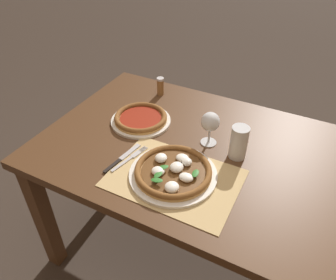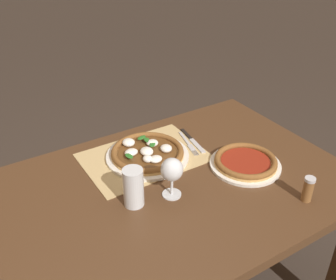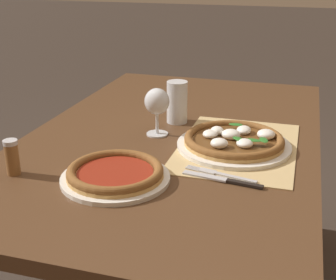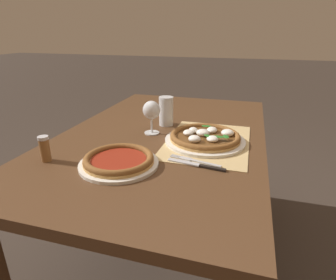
{
  "view_description": "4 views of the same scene",
  "coord_description": "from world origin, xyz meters",
  "px_view_note": "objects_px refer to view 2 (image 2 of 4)",
  "views": [
    {
      "loc": [
        0.33,
        -1.03,
        1.63
      ],
      "look_at": [
        -0.16,
        -0.08,
        0.8
      ],
      "focal_mm": 35.0,
      "sensor_mm": 36.0,
      "label": 1
    },
    {
      "loc": [
        0.57,
        0.99,
        1.65
      ],
      "look_at": [
        -0.15,
        -0.17,
        0.82
      ],
      "focal_mm": 42.0,
      "sensor_mm": 36.0,
      "label": 2
    },
    {
      "loc": [
        -1.38,
        -0.38,
        1.28
      ],
      "look_at": [
        -0.21,
        -0.04,
        0.8
      ],
      "focal_mm": 50.0,
      "sensor_mm": 36.0,
      "label": 3
    },
    {
      "loc": [
        -1.19,
        -0.37,
        1.19
      ],
      "look_at": [
        -0.22,
        -0.08,
        0.79
      ],
      "focal_mm": 30.0,
      "sensor_mm": 36.0,
      "label": 4
    }
  ],
  "objects_px": {
    "wine_glass": "(172,171)",
    "knife": "(192,140)",
    "pepper_shaker": "(308,189)",
    "fork": "(188,143)",
    "pizza_far": "(245,162)",
    "pizza_near": "(147,153)",
    "pint_glass": "(133,188)"
  },
  "relations": [
    {
      "from": "pint_glass",
      "to": "knife",
      "type": "height_order",
      "value": "pint_glass"
    },
    {
      "from": "pepper_shaker",
      "to": "fork",
      "type": "bearing_deg",
      "value": -74.85
    },
    {
      "from": "pizza_near",
      "to": "wine_glass",
      "type": "height_order",
      "value": "wine_glass"
    },
    {
      "from": "pizza_far",
      "to": "fork",
      "type": "relative_size",
      "value": 1.43
    },
    {
      "from": "pizza_far",
      "to": "pepper_shaker",
      "type": "bearing_deg",
      "value": 98.67
    },
    {
      "from": "knife",
      "to": "wine_glass",
      "type": "bearing_deg",
      "value": 43.66
    },
    {
      "from": "pint_glass",
      "to": "knife",
      "type": "distance_m",
      "value": 0.48
    },
    {
      "from": "wine_glass",
      "to": "pepper_shaker",
      "type": "relative_size",
      "value": 1.6
    },
    {
      "from": "pizza_near",
      "to": "pint_glass",
      "type": "height_order",
      "value": "pint_glass"
    },
    {
      "from": "pizza_near",
      "to": "fork",
      "type": "distance_m",
      "value": 0.2
    },
    {
      "from": "pint_glass",
      "to": "knife",
      "type": "relative_size",
      "value": 0.67
    },
    {
      "from": "fork",
      "to": "pepper_shaker",
      "type": "bearing_deg",
      "value": 105.15
    },
    {
      "from": "wine_glass",
      "to": "fork",
      "type": "height_order",
      "value": "wine_glass"
    },
    {
      "from": "wine_glass",
      "to": "knife",
      "type": "xyz_separation_m",
      "value": [
        -0.28,
        -0.26,
        -0.1
      ]
    },
    {
      "from": "pint_glass",
      "to": "pepper_shaker",
      "type": "xyz_separation_m",
      "value": [
        -0.53,
        0.31,
        -0.02
      ]
    },
    {
      "from": "pizza_far",
      "to": "wine_glass",
      "type": "bearing_deg",
      "value": -0.47
    },
    {
      "from": "pint_glass",
      "to": "pepper_shaker",
      "type": "height_order",
      "value": "pint_glass"
    },
    {
      "from": "fork",
      "to": "pint_glass",
      "type": "bearing_deg",
      "value": 30.24
    },
    {
      "from": "pizza_near",
      "to": "pepper_shaker",
      "type": "distance_m",
      "value": 0.64
    },
    {
      "from": "pepper_shaker",
      "to": "pint_glass",
      "type": "bearing_deg",
      "value": -30.08
    },
    {
      "from": "pizza_near",
      "to": "pint_glass",
      "type": "distance_m",
      "value": 0.3
    },
    {
      "from": "pizza_far",
      "to": "pint_glass",
      "type": "xyz_separation_m",
      "value": [
        0.48,
        -0.03,
        0.05
      ]
    },
    {
      "from": "pizza_far",
      "to": "fork",
      "type": "xyz_separation_m",
      "value": [
        0.1,
        -0.25,
        -0.01
      ]
    },
    {
      "from": "pizza_near",
      "to": "pepper_shaker",
      "type": "relative_size",
      "value": 3.53
    },
    {
      "from": "pizza_far",
      "to": "fork",
      "type": "distance_m",
      "value": 0.27
    },
    {
      "from": "wine_glass",
      "to": "pint_glass",
      "type": "distance_m",
      "value": 0.15
    },
    {
      "from": "pizza_far",
      "to": "wine_glass",
      "type": "height_order",
      "value": "wine_glass"
    },
    {
      "from": "fork",
      "to": "pizza_far",
      "type": "bearing_deg",
      "value": 111.69
    },
    {
      "from": "pizza_near",
      "to": "knife",
      "type": "relative_size",
      "value": 1.59
    },
    {
      "from": "knife",
      "to": "pepper_shaker",
      "type": "distance_m",
      "value": 0.55
    },
    {
      "from": "wine_glass",
      "to": "fork",
      "type": "distance_m",
      "value": 0.37
    },
    {
      "from": "knife",
      "to": "pepper_shaker",
      "type": "xyz_separation_m",
      "value": [
        -0.11,
        0.54,
        0.04
      ]
    }
  ]
}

